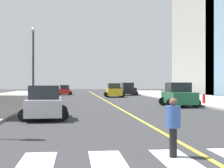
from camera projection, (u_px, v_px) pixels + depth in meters
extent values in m
cube|color=silver|center=(111.00, 168.00, 7.97)|extent=(0.90, 4.00, 0.01)
cube|color=silver|center=(185.00, 166.00, 8.17)|extent=(0.90, 4.00, 0.01)
cube|color=yellow|center=(102.00, 98.00, 44.05)|extent=(0.16, 80.00, 0.01)
cube|color=red|center=(65.00, 91.00, 57.64)|extent=(1.87, 3.83, 0.80)
cube|color=#1E2328|center=(65.00, 87.00, 57.41)|extent=(1.52, 1.94, 0.68)
cylinder|color=black|center=(70.00, 93.00, 58.85)|extent=(0.62, 0.23, 0.61)
cylinder|color=black|center=(60.00, 93.00, 58.74)|extent=(0.62, 0.23, 0.61)
cylinder|color=black|center=(70.00, 93.00, 56.53)|extent=(0.62, 0.23, 0.61)
cylinder|color=black|center=(59.00, 93.00, 56.42)|extent=(0.62, 0.23, 0.61)
cube|color=#B7B7BC|center=(45.00, 107.00, 18.94)|extent=(2.07, 4.28, 0.90)
cube|color=#1E2328|center=(44.00, 92.00, 18.69)|extent=(1.69, 2.17, 0.76)
cylinder|color=black|center=(62.00, 111.00, 20.38)|extent=(0.69, 0.25, 0.68)
cylinder|color=black|center=(29.00, 111.00, 20.08)|extent=(0.69, 0.25, 0.68)
cylinder|color=black|center=(62.00, 115.00, 17.80)|extent=(0.69, 0.25, 0.68)
cylinder|color=black|center=(24.00, 115.00, 17.50)|extent=(0.69, 0.25, 0.68)
cube|color=#236B42|center=(179.00, 98.00, 29.02)|extent=(2.29, 4.70, 0.99)
cube|color=#1E2328|center=(178.00, 87.00, 29.29)|extent=(1.86, 2.38, 0.83)
cylinder|color=black|center=(171.00, 103.00, 27.52)|extent=(0.76, 0.27, 0.75)
cylinder|color=black|center=(196.00, 103.00, 27.66)|extent=(0.76, 0.27, 0.75)
cylinder|color=black|center=(163.00, 101.00, 30.37)|extent=(0.76, 0.27, 0.75)
cylinder|color=black|center=(186.00, 101.00, 30.52)|extent=(0.76, 0.27, 0.75)
cube|color=black|center=(128.00, 91.00, 56.08)|extent=(2.25, 4.74, 1.00)
cube|color=#1E2328|center=(127.00, 85.00, 56.35)|extent=(1.85, 2.39, 0.85)
cylinder|color=black|center=(123.00, 93.00, 54.49)|extent=(0.76, 0.27, 0.76)
cylinder|color=black|center=(136.00, 93.00, 54.79)|extent=(0.76, 0.27, 0.76)
cylinder|color=black|center=(120.00, 93.00, 57.36)|extent=(0.76, 0.27, 0.76)
cylinder|color=black|center=(132.00, 93.00, 57.66)|extent=(0.76, 0.27, 0.76)
cube|color=gold|center=(114.00, 92.00, 48.42)|extent=(2.14, 4.51, 0.95)
cube|color=#1E2328|center=(114.00, 86.00, 48.68)|extent=(1.76, 2.27, 0.81)
cylinder|color=black|center=(107.00, 95.00, 46.96)|extent=(0.73, 0.25, 0.72)
cylinder|color=black|center=(122.00, 95.00, 47.13)|extent=(0.73, 0.25, 0.72)
cylinder|color=black|center=(106.00, 94.00, 49.71)|extent=(0.73, 0.25, 0.72)
cylinder|color=black|center=(120.00, 94.00, 49.88)|extent=(0.73, 0.25, 0.72)
cylinder|color=black|center=(173.00, 143.00, 9.10)|extent=(0.18, 0.18, 0.80)
cylinder|color=black|center=(174.00, 142.00, 9.25)|extent=(0.18, 0.18, 0.80)
cylinder|color=#335199|center=(173.00, 117.00, 9.17)|extent=(0.40, 0.40, 0.60)
sphere|color=brown|center=(173.00, 102.00, 9.17)|extent=(0.22, 0.22, 0.22)
cylinder|color=red|center=(204.00, 99.00, 31.30)|extent=(0.26, 0.26, 0.70)
sphere|color=red|center=(204.00, 95.00, 31.30)|extent=(0.22, 0.22, 0.22)
cylinder|color=#38383D|center=(33.00, 66.00, 34.44)|extent=(0.20, 0.20, 7.14)
sphere|color=silver|center=(33.00, 30.00, 34.43)|extent=(0.44, 0.44, 0.44)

